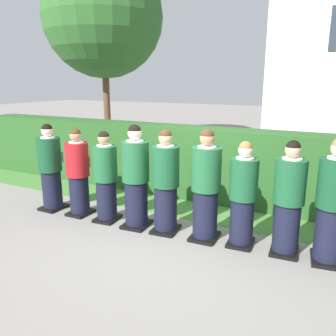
# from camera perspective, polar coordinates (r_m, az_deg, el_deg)

# --- Properties ---
(ground_plane) EXTENTS (60.00, 60.00, 0.00)m
(ground_plane) POSITION_cam_1_polar(r_m,az_deg,el_deg) (5.66, 0.00, -10.36)
(ground_plane) COLOR gray
(student_front_row_0) EXTENTS (0.42, 0.51, 1.61)m
(student_front_row_0) POSITION_cam_1_polar(r_m,az_deg,el_deg) (6.73, -18.85, -0.22)
(student_front_row_0) COLOR black
(student_front_row_0) RESTS_ON ground
(student_in_red_blazer) EXTENTS (0.41, 0.49, 1.56)m
(student_in_red_blazer) POSITION_cam_1_polar(r_m,az_deg,el_deg) (6.32, -14.63, -1.04)
(student_in_red_blazer) COLOR black
(student_in_red_blazer) RESTS_ON ground
(student_front_row_2) EXTENTS (0.41, 0.51, 1.56)m
(student_front_row_2) POSITION_cam_1_polar(r_m,az_deg,el_deg) (5.94, -10.25, -1.78)
(student_front_row_2) COLOR black
(student_front_row_2) RESTS_ON ground
(student_front_row_3) EXTENTS (0.44, 0.55, 1.70)m
(student_front_row_3) POSITION_cam_1_polar(r_m,az_deg,el_deg) (5.60, -5.35, -1.85)
(student_front_row_3) COLOR black
(student_front_row_3) RESTS_ON ground
(student_front_row_4) EXTENTS (0.43, 0.54, 1.65)m
(student_front_row_4) POSITION_cam_1_polar(r_m,az_deg,el_deg) (5.39, -0.41, -2.69)
(student_front_row_4) COLOR black
(student_front_row_4) RESTS_ON ground
(student_front_row_5) EXTENTS (0.44, 0.54, 1.69)m
(student_front_row_5) POSITION_cam_1_polar(r_m,az_deg,el_deg) (5.16, 6.28, -3.32)
(student_front_row_5) COLOR black
(student_front_row_5) RESTS_ON ground
(student_front_row_6) EXTENTS (0.40, 0.46, 1.55)m
(student_front_row_6) POSITION_cam_1_polar(r_m,az_deg,el_deg) (5.07, 12.26, -4.73)
(student_front_row_6) COLOR black
(student_front_row_6) RESTS_ON ground
(student_front_row_7) EXTENTS (0.42, 0.52, 1.61)m
(student_front_row_7) POSITION_cam_1_polar(r_m,az_deg,el_deg) (4.99, 19.28, -5.20)
(student_front_row_7) COLOR black
(student_front_row_7) RESTS_ON ground
(student_front_row_8) EXTENTS (0.45, 0.55, 1.68)m
(student_front_row_8) POSITION_cam_1_polar(r_m,az_deg,el_deg) (4.94, 25.59, -5.55)
(student_front_row_8) COLOR black
(student_front_row_8) RESTS_ON ground
(hedge) EXTENTS (12.20, 0.70, 1.45)m
(hedge) POSITION_cam_1_polar(r_m,az_deg,el_deg) (7.00, 6.86, 0.66)
(hedge) COLOR #285623
(hedge) RESTS_ON ground
(oak_tree_left) EXTENTS (4.09, 4.09, 6.53)m
(oak_tree_left) POSITION_cam_1_polar(r_m,az_deg,el_deg) (13.04, -10.67, 23.31)
(oak_tree_left) COLOR brown
(oak_tree_left) RESTS_ON ground
(lawn_strip) EXTENTS (12.20, 0.90, 0.01)m
(lawn_strip) POSITION_cam_1_polar(r_m,az_deg,el_deg) (6.51, 4.15, -7.01)
(lawn_strip) COLOR #477A38
(lawn_strip) RESTS_ON ground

